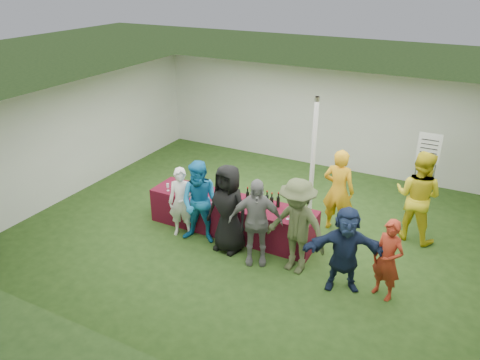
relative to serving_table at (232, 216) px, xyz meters
The scene contains 18 objects.
ground 0.86m from the serving_table, 30.25° to the left, with size 60.00×60.00×0.00m, color #284719.
tent 2.20m from the serving_table, 53.71° to the left, with size 10.00×10.00×10.00m.
serving_table is the anchor object (origin of this frame).
wine_bottles 0.82m from the serving_table, 11.44° to the left, with size 0.72×0.14×0.32m.
wine_glasses 0.72m from the serving_table, 152.26° to the right, with size 2.81×0.14×0.16m.
water_bottle 0.49m from the serving_table, 68.02° to the left, with size 0.07×0.07×0.23m.
bar_towel 1.58m from the serving_table, ahead, with size 0.25×0.18×0.03m, color white.
dump_bucket 1.73m from the serving_table, ahead, with size 0.27×0.27×0.18m, color slate.
wine_list_sign 4.63m from the serving_table, 42.37° to the left, with size 0.50×0.03×1.80m.
staff_pourer 2.28m from the serving_table, 30.71° to the left, with size 0.66×0.43×1.82m, color #ECA417.
staff_back 3.79m from the serving_table, 23.96° to the left, with size 0.93×0.73×1.92m, color yellow.
customer_0 1.09m from the serving_table, 147.22° to the right, with size 0.55×0.36×1.49m, color white.
customer_1 0.85m from the serving_table, 122.21° to the right, with size 0.85×0.66×1.74m, color #1874AF.
customer_2 0.84m from the serving_table, 66.97° to the right, with size 0.88×0.57×1.80m, color black.
customer_3 1.28m from the serving_table, 39.28° to the right, with size 1.01×0.42×1.72m, color slate.
customer_4 1.89m from the serving_table, 21.47° to the right, with size 1.19×0.68×1.84m, color #474F2E.
customer_5 2.75m from the serving_table, 16.32° to the right, with size 1.45×0.46×1.57m, color #182443.
customer_6 3.39m from the serving_table, 11.37° to the right, with size 0.53×0.35×1.46m, color #9E2C19.
Camera 1 is at (3.47, -7.92, 5.14)m, focal length 35.00 mm.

